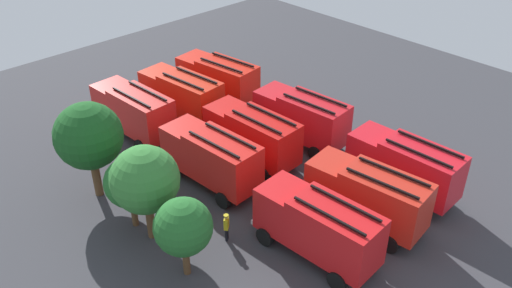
% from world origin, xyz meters
% --- Properties ---
extents(ground_plane, '(54.34, 54.34, 0.00)m').
position_xyz_m(ground_plane, '(0.00, 0.00, 0.00)').
color(ground_plane, '#38383D').
extents(fire_truck_0, '(7.29, 2.98, 3.88)m').
position_xyz_m(fire_truck_0, '(-8.91, -4.13, 2.15)').
color(fire_truck_0, red).
rests_on(fire_truck_0, ground).
extents(fire_truck_1, '(7.37, 3.22, 3.88)m').
position_xyz_m(fire_truck_1, '(-0.43, -4.06, 2.15)').
color(fire_truck_1, red).
rests_on(fire_truck_1, ground).
extents(fire_truck_2, '(7.45, 3.50, 3.88)m').
position_xyz_m(fire_truck_2, '(8.54, -3.85, 2.15)').
color(fire_truck_2, red).
rests_on(fire_truck_2, ground).
extents(fire_truck_3, '(7.44, 3.45, 3.88)m').
position_xyz_m(fire_truck_3, '(-9.11, -0.07, 2.15)').
color(fire_truck_3, red).
rests_on(fire_truck_3, ground).
extents(fire_truck_4, '(7.30, 3.01, 3.88)m').
position_xyz_m(fire_truck_4, '(0.24, 0.15, 2.15)').
color(fire_truck_4, red).
rests_on(fire_truck_4, ground).
extents(fire_truck_5, '(7.41, 3.34, 3.88)m').
position_xyz_m(fire_truck_5, '(8.28, 0.01, 2.15)').
color(fire_truck_5, red).
rests_on(fire_truck_5, ground).
extents(fire_truck_6, '(7.34, 3.13, 3.88)m').
position_xyz_m(fire_truck_6, '(-8.92, 4.00, 2.15)').
color(fire_truck_6, red).
rests_on(fire_truck_6, ground).
extents(fire_truck_7, '(7.34, 3.12, 3.88)m').
position_xyz_m(fire_truck_7, '(0.05, 3.88, 2.15)').
color(fire_truck_7, red).
rests_on(fire_truck_7, ground).
extents(fire_truck_8, '(7.32, 3.07, 3.88)m').
position_xyz_m(fire_truck_8, '(8.65, 4.08, 2.15)').
color(fire_truck_8, red).
rests_on(fire_truck_8, ground).
extents(firefighter_0, '(0.30, 0.45, 1.69)m').
position_xyz_m(firefighter_0, '(13.46, 2.00, 0.94)').
color(firefighter_0, black).
rests_on(firefighter_0, ground).
extents(firefighter_1, '(0.45, 0.48, 1.78)m').
position_xyz_m(firefighter_1, '(-4.60, 6.68, 1.00)').
color(firefighter_1, black).
rests_on(firefighter_1, ground).
extents(tree_0, '(3.02, 3.02, 4.69)m').
position_xyz_m(tree_0, '(-5.09, 9.88, 3.15)').
color(tree_0, brown).
rests_on(tree_0, ground).
extents(tree_1, '(3.79, 3.79, 5.87)m').
position_xyz_m(tree_1, '(-1.43, 9.57, 3.95)').
color(tree_1, brown).
rests_on(tree_1, ground).
extents(tree_2, '(2.90, 2.90, 4.50)m').
position_xyz_m(tree_2, '(0.07, 9.71, 3.03)').
color(tree_2, brown).
rests_on(tree_2, ground).
extents(tree_3, '(4.11, 4.11, 6.38)m').
position_xyz_m(tree_3, '(4.17, 9.75, 4.29)').
color(tree_3, brown).
rests_on(tree_3, ground).
extents(traffic_cone_0, '(0.47, 0.47, 0.67)m').
position_xyz_m(traffic_cone_0, '(1.27, 7.20, 0.34)').
color(traffic_cone_0, '#F2600C').
rests_on(traffic_cone_0, ground).
extents(traffic_cone_1, '(0.40, 0.40, 0.57)m').
position_xyz_m(traffic_cone_1, '(-9.35, -2.08, 0.28)').
color(traffic_cone_1, '#F2600C').
rests_on(traffic_cone_1, ground).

